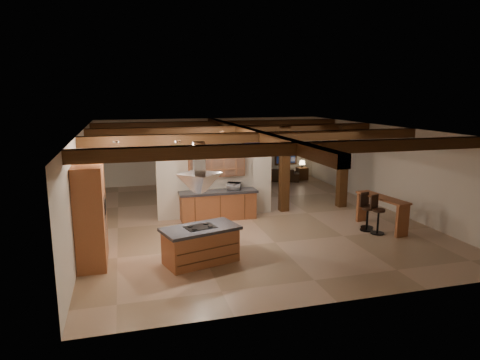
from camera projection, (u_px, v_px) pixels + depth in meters
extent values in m
plane|color=tan|center=(249.00, 218.00, 13.96)|extent=(12.00, 12.00, 0.00)
plane|color=beige|center=(211.00, 151.00, 19.34)|extent=(10.00, 0.00, 10.00)
plane|color=beige|center=(341.00, 231.00, 8.00)|extent=(10.00, 0.00, 10.00)
plane|color=beige|center=(84.00, 183.00, 12.37)|extent=(0.00, 12.00, 12.00)
plane|color=beige|center=(386.00, 167.00, 14.98)|extent=(0.00, 12.00, 12.00)
plane|color=#392212|center=(249.00, 129.00, 13.38)|extent=(12.00, 12.00, 0.00)
cube|color=#371D0D|center=(300.00, 149.00, 9.63)|extent=(10.00, 0.25, 0.28)
cube|color=#371D0D|center=(262.00, 137.00, 12.18)|extent=(10.00, 0.25, 0.28)
cube|color=#371D0D|center=(238.00, 130.00, 14.64)|extent=(10.00, 0.25, 0.28)
cube|color=#371D0D|center=(221.00, 124.00, 17.19)|extent=(10.00, 0.25, 0.28)
cube|color=#371D0D|center=(249.00, 133.00, 13.41)|extent=(0.28, 12.00, 0.28)
cube|color=#371D0D|center=(284.00, 169.00, 14.51)|extent=(0.30, 0.30, 2.90)
cube|color=#371D0D|center=(343.00, 167.00, 15.08)|extent=(0.30, 0.30, 2.90)
cube|color=#371D0D|center=(315.00, 135.00, 14.57)|extent=(2.50, 0.28, 0.28)
cube|color=beige|center=(215.00, 183.00, 13.95)|extent=(3.80, 0.18, 2.20)
cube|color=brown|center=(91.00, 214.00, 10.04)|extent=(0.64, 1.60, 2.40)
cube|color=silver|center=(104.00, 215.00, 10.13)|extent=(0.06, 0.62, 0.95)
cube|color=black|center=(105.00, 207.00, 10.10)|extent=(0.01, 0.50, 0.28)
cube|color=brown|center=(218.00, 206.00, 13.72)|extent=(2.40, 0.60, 0.86)
cube|color=black|center=(218.00, 192.00, 13.62)|extent=(2.50, 0.66, 0.08)
cube|color=brown|center=(216.00, 161.00, 13.63)|extent=(1.80, 0.34, 0.95)
cube|color=silver|center=(218.00, 162.00, 13.46)|extent=(1.74, 0.02, 0.90)
pyramid|color=silver|center=(200.00, 192.00, 9.93)|extent=(1.10, 1.10, 0.45)
cube|color=silver|center=(199.00, 158.00, 9.77)|extent=(0.26, 0.22, 0.73)
cube|color=#371D0D|center=(254.00, 148.00, 19.80)|extent=(1.10, 0.05, 1.70)
cube|color=black|center=(254.00, 148.00, 19.77)|extent=(0.95, 0.02, 1.55)
cube|color=#371D0D|center=(286.00, 147.00, 20.21)|extent=(1.10, 0.05, 1.70)
cube|color=black|center=(286.00, 147.00, 20.19)|extent=(0.95, 0.02, 1.55)
cube|color=#371D0D|center=(178.00, 146.00, 18.84)|extent=(0.65, 0.04, 0.85)
cube|color=#296130|center=(178.00, 146.00, 18.82)|extent=(0.55, 0.01, 0.75)
cylinder|color=silver|center=(178.00, 141.00, 10.07)|extent=(0.16, 0.16, 0.03)
cylinder|color=silver|center=(222.00, 132.00, 12.66)|extent=(0.16, 0.16, 0.03)
cylinder|color=silver|center=(116.00, 142.00, 9.98)|extent=(0.16, 0.16, 0.03)
cube|color=brown|center=(201.00, 246.00, 10.19)|extent=(1.84, 1.27, 0.80)
cube|color=black|center=(200.00, 229.00, 10.10)|extent=(1.98, 1.41, 0.07)
cube|color=black|center=(200.00, 227.00, 10.10)|extent=(0.80, 0.64, 0.02)
imported|color=#421B10|center=(224.00, 190.00, 16.56)|extent=(1.95, 1.30, 0.63)
imported|color=black|center=(278.00, 174.00, 19.89)|extent=(2.12, 1.53, 0.58)
imported|color=silver|center=(234.00, 186.00, 13.73)|extent=(0.50, 0.43, 0.23)
cube|color=brown|center=(382.00, 198.00, 12.65)|extent=(0.74, 1.91, 0.06)
cube|color=brown|center=(402.00, 221.00, 12.00)|extent=(0.43, 0.16, 0.93)
cube|color=brown|center=(363.00, 207.00, 13.50)|extent=(0.43, 0.16, 0.93)
cube|color=#371D0D|center=(302.00, 174.00, 20.07)|extent=(0.47, 0.47, 0.58)
cylinder|color=black|center=(302.00, 166.00, 20.00)|extent=(0.06, 0.06, 0.16)
cone|color=#FFD199|center=(302.00, 162.00, 19.97)|extent=(0.28, 0.28, 0.18)
cylinder|color=black|center=(379.00, 210.00, 12.21)|extent=(0.35, 0.35, 0.07)
cube|color=black|center=(374.00, 201.00, 12.30)|extent=(0.32, 0.15, 0.39)
cylinder|color=black|center=(378.00, 222.00, 12.28)|extent=(0.06, 0.06, 0.68)
cylinder|color=black|center=(377.00, 233.00, 12.35)|extent=(0.39, 0.39, 0.03)
cylinder|color=black|center=(368.00, 206.00, 12.77)|extent=(0.33, 0.33, 0.06)
cube|color=black|center=(365.00, 198.00, 12.86)|extent=(0.31, 0.12, 0.37)
cylinder|color=black|center=(368.00, 217.00, 12.83)|extent=(0.06, 0.06, 0.65)
cylinder|color=black|center=(367.00, 227.00, 12.89)|extent=(0.37, 0.37, 0.03)
cylinder|color=black|center=(368.00, 208.00, 12.51)|extent=(0.34, 0.34, 0.07)
cube|color=black|center=(363.00, 200.00, 12.59)|extent=(0.31, 0.16, 0.38)
cylinder|color=black|center=(367.00, 219.00, 12.58)|extent=(0.06, 0.06, 0.66)
cylinder|color=black|center=(366.00, 230.00, 12.64)|extent=(0.38, 0.38, 0.03)
cube|color=#371D0D|center=(203.00, 190.00, 15.95)|extent=(0.54, 0.54, 0.06)
cube|color=#371D0D|center=(204.00, 179.00, 16.08)|extent=(0.40, 0.20, 0.74)
cylinder|color=#371D0D|center=(198.00, 197.00, 15.85)|extent=(0.05, 0.05, 0.41)
cylinder|color=#371D0D|center=(207.00, 197.00, 15.81)|extent=(0.05, 0.05, 0.41)
cylinder|color=#371D0D|center=(200.00, 195.00, 16.18)|extent=(0.05, 0.05, 0.41)
cylinder|color=#371D0D|center=(208.00, 195.00, 16.14)|extent=(0.05, 0.05, 0.41)
cube|color=#371D0D|center=(210.00, 183.00, 17.29)|extent=(0.54, 0.54, 0.06)
cube|color=#371D0D|center=(209.00, 175.00, 17.02)|extent=(0.40, 0.20, 0.74)
cylinder|color=#371D0D|center=(215.00, 188.00, 17.48)|extent=(0.05, 0.05, 0.41)
cylinder|color=#371D0D|center=(207.00, 187.00, 17.52)|extent=(0.05, 0.05, 0.41)
cylinder|color=#371D0D|center=(213.00, 189.00, 17.15)|extent=(0.05, 0.05, 0.41)
cylinder|color=#371D0D|center=(205.00, 189.00, 17.19)|extent=(0.05, 0.05, 0.41)
cube|color=#371D0D|center=(240.00, 191.00, 15.79)|extent=(0.54, 0.54, 0.06)
cube|color=#371D0D|center=(240.00, 180.00, 15.92)|extent=(0.40, 0.20, 0.74)
cylinder|color=#371D0D|center=(235.00, 198.00, 15.69)|extent=(0.05, 0.05, 0.41)
cylinder|color=#371D0D|center=(244.00, 198.00, 15.65)|extent=(0.05, 0.05, 0.41)
cylinder|color=#371D0D|center=(236.00, 196.00, 16.02)|extent=(0.05, 0.05, 0.41)
cylinder|color=#371D0D|center=(245.00, 196.00, 15.98)|extent=(0.05, 0.05, 0.41)
cube|color=#371D0D|center=(244.00, 183.00, 17.13)|extent=(0.54, 0.54, 0.06)
cube|color=#371D0D|center=(243.00, 175.00, 16.86)|extent=(0.40, 0.20, 0.74)
cylinder|color=#371D0D|center=(248.00, 188.00, 17.32)|extent=(0.05, 0.05, 0.41)
cylinder|color=#371D0D|center=(240.00, 188.00, 17.36)|extent=(0.05, 0.05, 0.41)
cylinder|color=#371D0D|center=(248.00, 190.00, 16.99)|extent=(0.05, 0.05, 0.41)
cylinder|color=#371D0D|center=(239.00, 190.00, 17.03)|extent=(0.05, 0.05, 0.41)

